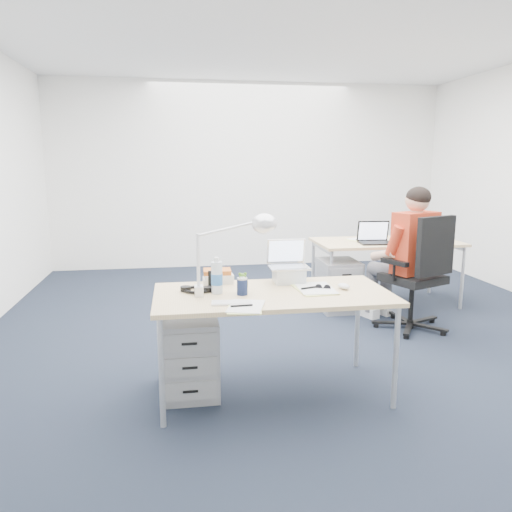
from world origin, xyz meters
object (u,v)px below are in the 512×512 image
(dark_laptop, at_px, (376,232))
(cordless_phone, at_px, (211,280))
(silver_laptop, at_px, (289,262))
(desk_lamp, at_px, (224,253))
(computer_mouse, at_px, (344,286))
(seated_person, at_px, (402,257))
(drawer_pedestal_far, at_px, (338,285))
(office_chair, at_px, (415,298))
(headphones, at_px, (197,289))
(bear_figurine, at_px, (243,282))
(drawer_pedestal_near, at_px, (189,354))
(far_cup, at_px, (441,234))
(water_bottle, at_px, (217,275))
(can_koozie, at_px, (242,286))
(sunglasses, at_px, (323,288))
(book_stack, at_px, (218,276))
(desk_far, at_px, (386,245))
(desk_near, at_px, (273,299))
(wireless_keyboard, at_px, (232,303))

(dark_laptop, bearing_deg, cordless_phone, -133.21)
(silver_laptop, distance_m, desk_lamp, 0.59)
(cordless_phone, bearing_deg, dark_laptop, 63.29)
(desk_lamp, bearing_deg, computer_mouse, -19.81)
(seated_person, distance_m, computer_mouse, 1.66)
(seated_person, bearing_deg, drawer_pedestal_far, 105.68)
(office_chair, distance_m, desk_lamp, 2.36)
(headphones, height_order, bear_figurine, bear_figurine)
(computer_mouse, bearing_deg, seated_person, 39.97)
(drawer_pedestal_near, relative_size, far_cup, 4.96)
(water_bottle, bearing_deg, office_chair, 28.46)
(can_koozie, bearing_deg, dark_laptop, 47.53)
(drawer_pedestal_near, xyz_separation_m, sunglasses, (0.93, -0.10, 0.47))
(seated_person, bearing_deg, can_koozie, -165.22)
(drawer_pedestal_far, xyz_separation_m, headphones, (-1.62, -1.77, 0.47))
(office_chair, distance_m, book_stack, 2.16)
(office_chair, distance_m, cordless_phone, 2.29)
(seated_person, relative_size, can_koozie, 11.57)
(can_koozie, height_order, desk_lamp, desk_lamp)
(drawer_pedestal_far, height_order, far_cup, far_cup)
(silver_laptop, height_order, book_stack, silver_laptop)
(desk_far, relative_size, dark_laptop, 4.60)
(computer_mouse, relative_size, water_bottle, 0.44)
(desk_far, xyz_separation_m, cordless_phone, (-2.11, -1.87, 0.11))
(far_cup, bearing_deg, bear_figurine, -141.76)
(desk_near, bearing_deg, desk_far, 49.95)
(drawer_pedestal_far, xyz_separation_m, cordless_phone, (-1.51, -1.72, 0.52))
(desk_far, relative_size, office_chair, 1.43)
(seated_person, bearing_deg, desk_far, 56.31)
(drawer_pedestal_far, bearing_deg, can_koozie, -124.64)
(headphones, distance_m, water_bottle, 0.18)
(cordless_phone, bearing_deg, book_stack, 92.97)
(wireless_keyboard, relative_size, desk_lamp, 0.46)
(desk_near, distance_m, drawer_pedestal_far, 2.22)
(drawer_pedestal_near, distance_m, sunglasses, 1.05)
(silver_laptop, relative_size, wireless_keyboard, 1.19)
(silver_laptop, xyz_separation_m, bear_figurine, (-0.37, -0.23, -0.08))
(desk_near, height_order, headphones, headphones)
(office_chair, height_order, wireless_keyboard, office_chair)
(desk_far, bearing_deg, sunglasses, -123.80)
(seated_person, distance_m, drawer_pedestal_far, 0.84)
(water_bottle, relative_size, book_stack, 1.15)
(office_chair, xyz_separation_m, drawer_pedestal_near, (-2.19, -1.00, -0.04))
(wireless_keyboard, distance_m, sunglasses, 0.71)
(silver_laptop, distance_m, can_koozie, 0.49)
(bear_figurine, distance_m, book_stack, 0.34)
(seated_person, height_order, computer_mouse, seated_person)
(desk_near, bearing_deg, drawer_pedestal_far, 59.57)
(desk_far, distance_m, cordless_phone, 2.82)
(drawer_pedestal_far, bearing_deg, seated_person, -52.23)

